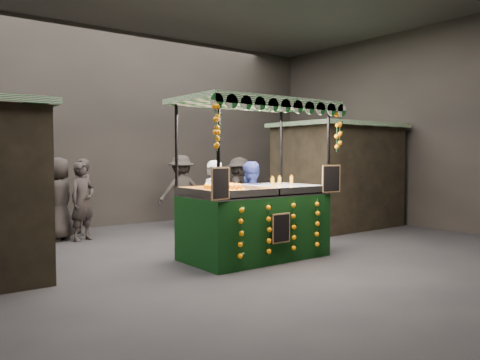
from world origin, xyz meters
TOP-DOWN VIEW (x-y plane):
  - ground at (0.00, 0.00)m, footprint 12.00×12.00m
  - market_hall at (0.00, 0.00)m, footprint 12.10×10.10m
  - neighbour_stall_right at (4.40, 1.50)m, footprint 3.00×2.20m
  - juice_stall at (0.36, -0.24)m, footprint 2.85×1.67m
  - vendor_grey at (0.19, 0.92)m, footprint 0.73×0.61m
  - vendor_blue at (0.85, 0.59)m, footprint 0.87×0.70m
  - shopper_0 at (-1.49, 3.33)m, footprint 0.72×0.61m
  - shopper_1 at (4.11, 2.98)m, footprint 1.07×1.07m
  - shopper_2 at (-3.01, 2.87)m, footprint 1.14×0.87m
  - shopper_3 at (2.47, 3.10)m, footprint 1.12×1.31m
  - shopper_4 at (-1.89, 3.66)m, footprint 1.03×0.97m
  - shopper_5 at (3.94, 2.66)m, footprint 1.64×1.71m
  - shopper_6 at (-1.24, 4.10)m, footprint 0.58×0.73m
  - shopper_7 at (1.14, 3.73)m, footprint 1.27×0.87m

SIDE VIEW (x-z plane):
  - ground at x=0.00m, z-range 0.00..0.00m
  - shopper_0 at x=-1.49m, z-range 0.00..1.67m
  - vendor_blue at x=0.85m, z-range 0.00..1.69m
  - juice_stall at x=0.36m, z-range -0.53..2.23m
  - vendor_grey at x=0.19m, z-range 0.00..1.71m
  - shopper_6 at x=-1.24m, z-range 0.00..1.73m
  - shopper_1 at x=4.11m, z-range 0.00..1.75m
  - shopper_3 at x=2.47m, z-range 0.00..1.76m
  - shopper_4 at x=-1.89m, z-range 0.00..1.77m
  - shopper_2 at x=-3.01m, z-range 0.00..1.80m
  - shopper_7 at x=1.14m, z-range 0.00..1.81m
  - shopper_5 at x=3.94m, z-range 0.00..1.94m
  - neighbour_stall_right at x=4.40m, z-range 0.01..2.61m
  - market_hall at x=0.00m, z-range 0.86..5.91m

